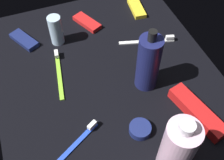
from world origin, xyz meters
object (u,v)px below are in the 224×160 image
(toothbrush_blue, at_px, (75,145))
(snack_bar_yellow, at_px, (137,8))
(toothbrush_lime, at_px, (59,71))
(toothpaste_box_red, at_px, (197,112))
(lotion_bottle, at_px, (148,63))
(snack_bar_red, at_px, (87,22))
(deodorant_stick, at_px, (56,30))
(cream_tin_left, at_px, (140,129))
(bodywash_bottle, at_px, (178,148))
(snack_bar_navy, at_px, (24,40))
(toothbrush_white, at_px, (150,41))

(toothbrush_blue, distance_m, snack_bar_yellow, 0.55)
(toothbrush_lime, bearing_deg, toothpaste_box_red, 48.43)
(lotion_bottle, bearing_deg, snack_bar_red, -165.23)
(deodorant_stick, bearing_deg, cream_tin_left, 16.57)
(toothbrush_lime, height_order, cream_tin_left, same)
(snack_bar_yellow, height_order, cream_tin_left, cream_tin_left)
(deodorant_stick, bearing_deg, toothbrush_blue, -7.70)
(deodorant_stick, xyz_separation_m, cream_tin_left, (0.39, 0.12, -0.04))
(snack_bar_red, bearing_deg, toothbrush_lime, -64.42)
(lotion_bottle, height_order, snack_bar_red, lotion_bottle)
(bodywash_bottle, xyz_separation_m, snack_bar_navy, (-0.53, -0.25, -0.08))
(snack_bar_red, xyz_separation_m, snack_bar_yellow, (-0.01, 0.19, 0.00))
(toothbrush_blue, relative_size, cream_tin_left, 2.89)
(toothbrush_white, bearing_deg, toothbrush_blue, -51.45)
(toothbrush_white, xyz_separation_m, toothbrush_lime, (0.02, -0.31, 0.00))
(toothbrush_blue, bearing_deg, toothbrush_lime, 175.25)
(snack_bar_red, bearing_deg, lotion_bottle, -10.58)
(cream_tin_left, bearing_deg, deodorant_stick, -163.43)
(toothbrush_white, distance_m, snack_bar_yellow, 0.17)
(bodywash_bottle, xyz_separation_m, toothbrush_blue, (-0.12, -0.20, -0.08))
(lotion_bottle, relative_size, snack_bar_red, 1.91)
(toothbrush_white, bearing_deg, bodywash_bottle, -18.42)
(toothbrush_blue, relative_size, toothpaste_box_red, 0.92)
(deodorant_stick, bearing_deg, lotion_bottle, 37.38)
(deodorant_stick, bearing_deg, toothpaste_box_red, 34.58)
(lotion_bottle, height_order, snack_bar_navy, lotion_bottle)
(toothbrush_white, relative_size, toothpaste_box_red, 1.00)
(bodywash_bottle, bearing_deg, toothpaste_box_red, 127.07)
(bodywash_bottle, xyz_separation_m, toothbrush_lime, (-0.36, -0.18, -0.08))
(lotion_bottle, relative_size, toothbrush_lime, 1.11)
(bodywash_bottle, xyz_separation_m, snack_bar_red, (-0.54, -0.04, -0.08))
(lotion_bottle, xyz_separation_m, snack_bar_navy, (-0.29, -0.30, -0.08))
(toothbrush_white, bearing_deg, toothbrush_lime, -86.03)
(lotion_bottle, distance_m, snack_bar_yellow, 0.34)
(toothbrush_blue, bearing_deg, toothbrush_white, 128.55)
(toothbrush_blue, xyz_separation_m, toothpaste_box_red, (0.03, 0.32, 0.01))
(lotion_bottle, relative_size, bodywash_bottle, 1.06)
(toothbrush_blue, relative_size, toothbrush_white, 0.92)
(snack_bar_red, height_order, cream_tin_left, cream_tin_left)
(bodywash_bottle, height_order, snack_bar_red, bodywash_bottle)
(snack_bar_navy, bearing_deg, toothbrush_lime, -4.70)
(toothbrush_blue, height_order, snack_bar_yellow, toothbrush_blue)
(bodywash_bottle, xyz_separation_m, toothpaste_box_red, (-0.09, 0.12, -0.07))
(deodorant_stick, xyz_separation_m, toothbrush_lime, (0.13, -0.03, -0.04))
(lotion_bottle, distance_m, toothbrush_blue, 0.28)
(toothbrush_blue, relative_size, snack_bar_red, 1.56)
(toothbrush_blue, relative_size, snack_bar_yellow, 1.56)
(snack_bar_navy, bearing_deg, deodorant_stick, 41.11)
(toothpaste_box_red, bearing_deg, snack_bar_yellow, 162.60)
(bodywash_bottle, height_order, deodorant_stick, bodywash_bottle)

